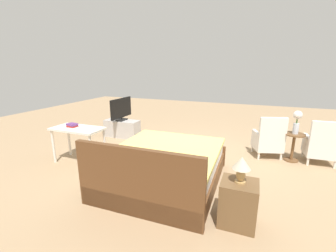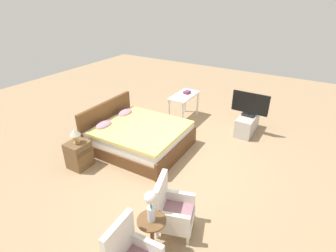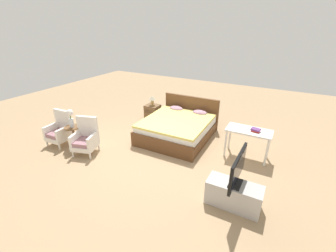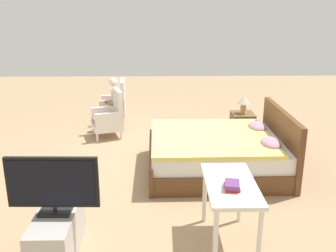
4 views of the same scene
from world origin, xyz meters
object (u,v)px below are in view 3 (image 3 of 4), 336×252
at_px(armchair_by_window_left, 60,131).
at_px(tv_stand, 234,195).
at_px(book_stack, 256,130).
at_px(bed, 178,127).
at_px(armchair_by_window_right, 86,139).
at_px(side_table, 74,134).
at_px(flower_vase, 70,116).
at_px(tv_flatscreen, 238,169).
at_px(nightstand, 153,113).
at_px(table_lamp, 152,99).
at_px(vanity_desk, 249,134).

relative_size(armchair_by_window_left, tv_stand, 0.96).
distance_m(tv_stand, book_stack, 1.86).
distance_m(bed, armchair_by_window_right, 2.52).
xyz_separation_m(bed, side_table, (-2.15, -1.84, 0.07)).
relative_size(flower_vase, book_stack, 2.16).
bearing_deg(book_stack, tv_flatscreen, -90.35).
relative_size(armchair_by_window_right, nightstand, 1.61).
bearing_deg(nightstand, armchair_by_window_right, -99.71).
height_order(side_table, tv_flatscreen, tv_flatscreen).
height_order(tv_stand, book_stack, book_stack).
bearing_deg(table_lamp, tv_flatscreen, -37.88).
bearing_deg(book_stack, table_lamp, 166.52).
bearing_deg(tv_flatscreen, bed, 136.40).
relative_size(nightstand, tv_stand, 0.60).
xyz_separation_m(side_table, table_lamp, (0.90, 2.45, 0.42)).
relative_size(flower_vase, tv_stand, 0.50).
relative_size(armchair_by_window_left, armchair_by_window_right, 1.00).
bearing_deg(armchair_by_window_right, bed, 48.36).
height_order(flower_vase, book_stack, flower_vase).
bearing_deg(armchair_by_window_right, book_stack, 24.24).
relative_size(bed, tv_stand, 2.17).
relative_size(armchair_by_window_left, book_stack, 4.17).
xyz_separation_m(side_table, vanity_desk, (4.09, 1.67, 0.25)).
xyz_separation_m(flower_vase, tv_flatscreen, (4.22, -0.13, -0.09)).
relative_size(armchair_by_window_right, side_table, 1.56).
height_order(nightstand, vanity_desk, vanity_desk).
bearing_deg(table_lamp, tv_stand, -37.90).
bearing_deg(tv_stand, bed, 136.37).
distance_m(armchair_by_window_right, vanity_desk, 4.01).
height_order(side_table, flower_vase, flower_vase).
relative_size(nightstand, book_stack, 2.60).
height_order(table_lamp, vanity_desk, table_lamp).
relative_size(side_table, tv_flatscreen, 0.64).
distance_m(bed, book_stack, 2.14).
bearing_deg(table_lamp, armchair_by_window_left, -119.32).
bearing_deg(flower_vase, book_stack, 21.31).
xyz_separation_m(flower_vase, tv_stand, (4.22, -0.13, -0.65)).
relative_size(armchair_by_window_left, table_lamp, 2.79).
bearing_deg(nightstand, bed, -25.99).
xyz_separation_m(bed, table_lamp, (-1.25, 0.61, 0.49)).
distance_m(armchair_by_window_right, side_table, 0.48).
bearing_deg(armchair_by_window_left, tv_flatscreen, -1.15).
height_order(side_table, table_lamp, table_lamp).
xyz_separation_m(nightstand, tv_stand, (3.32, -2.58, -0.05)).
xyz_separation_m(armchair_by_window_right, side_table, (-0.47, 0.04, -0.00)).
bearing_deg(nightstand, flower_vase, -110.20).
bearing_deg(table_lamp, bed, -26.01).
bearing_deg(nightstand, side_table, -110.20).
relative_size(bed, nightstand, 3.63).
distance_m(armchair_by_window_right, nightstand, 2.53).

